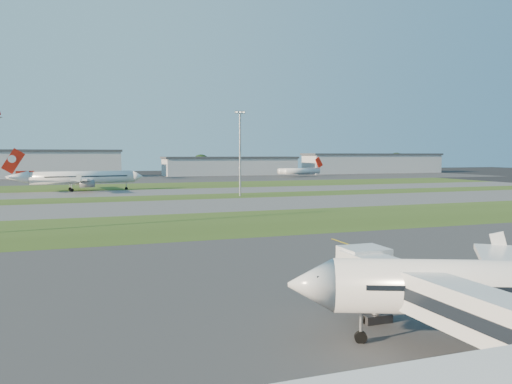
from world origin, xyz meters
name	(u,v)px	position (x,y,z in m)	size (l,w,h in m)	color
ground	(439,295)	(0.00, 0.00, 0.00)	(700.00, 700.00, 0.00)	black
apron_near	(439,295)	(0.00, 0.00, 0.01)	(300.00, 70.00, 0.01)	#333335
grass_strip_a	(253,222)	(0.00, 52.00, 0.01)	(300.00, 34.00, 0.01)	#324617
taxiway_a	(211,205)	(0.00, 85.00, 0.01)	(300.00, 32.00, 0.01)	#515154
grass_strip_b	(190,197)	(0.00, 110.00, 0.01)	(300.00, 18.00, 0.01)	#324617
taxiway_b	(177,192)	(0.00, 132.00, 0.01)	(300.00, 26.00, 0.01)	#515154
grass_strip_c	(162,186)	(0.00, 165.00, 0.01)	(300.00, 40.00, 0.01)	#324617
apron_far	(144,179)	(0.00, 225.00, 0.01)	(400.00, 80.00, 0.01)	#333335
yellow_line	(482,290)	(5.00, 0.00, 0.00)	(0.25, 60.00, 0.02)	gold
jet_bridge	(480,315)	(-9.81, -15.24, 4.01)	(4.20, 26.90, 6.20)	silver
airliner_taxiing	(82,178)	(-30.58, 145.90, 4.63)	(42.24, 35.68, 13.19)	silver
mini_jet_near	(302,171)	(86.86, 219.61, 3.28)	(27.44, 11.95, 9.48)	silver
mini_jet_far	(300,171)	(85.62, 220.77, 3.28)	(28.63, 5.49, 9.48)	silver
light_mast_centre	(240,147)	(15.00, 108.00, 14.81)	(3.20, 0.70, 25.80)	gray
hangar_west	(53,164)	(-45.00, 255.00, 7.64)	(71.40, 23.00, 15.20)	#A6A9AE
hangar_east	(230,166)	(55.00, 255.00, 5.64)	(81.60, 23.00, 11.20)	#A6A9AE
hangar_far_east	(373,163)	(155.00, 255.00, 6.64)	(96.90, 23.00, 13.20)	#A6A9AE
tree_mid_west	(101,166)	(-20.00, 266.00, 5.84)	(9.90, 9.90, 10.80)	black
tree_mid_east	(201,164)	(40.00, 269.00, 6.81)	(11.55, 11.55, 12.60)	black
tree_east	(311,164)	(115.00, 267.00, 6.16)	(10.45, 10.45, 11.40)	black
tree_far_east	(396,161)	(185.00, 271.00, 7.46)	(12.65, 12.65, 13.80)	black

